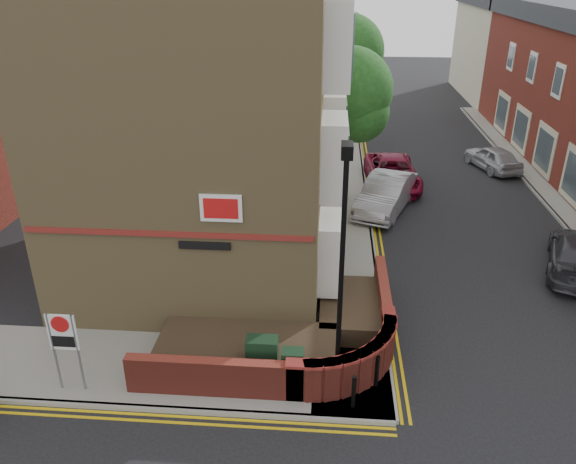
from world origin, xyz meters
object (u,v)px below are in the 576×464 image
at_px(utility_cabinet_large, 262,358).
at_px(silver_car_near, 386,194).
at_px(zone_sign, 63,338).
at_px(lamppost, 341,273).

distance_m(utility_cabinet_large, silver_car_near, 12.25).
bearing_deg(zone_sign, silver_car_near, 54.82).
relative_size(lamppost, silver_car_near, 1.33).
xyz_separation_m(lamppost, zone_sign, (-6.60, -0.70, -1.70)).
distance_m(lamppost, zone_sign, 6.85).
bearing_deg(zone_sign, utility_cabinet_large, 9.69).
relative_size(zone_sign, silver_car_near, 0.46).
xyz_separation_m(utility_cabinet_large, zone_sign, (-4.70, -0.80, 0.92)).
xyz_separation_m(lamppost, silver_car_near, (2.12, 11.67, -2.56)).
xyz_separation_m(zone_sign, silver_car_near, (8.72, 12.37, -0.86)).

